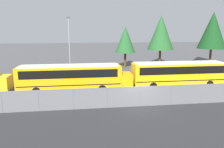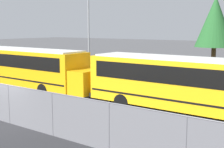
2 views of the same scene
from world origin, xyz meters
TOP-DOWN VIEW (x-y plane):
  - ground_plane at (0.00, 0.00)m, footprint 200.00×200.00m
  - fence at (0.00, -0.00)m, footprint 66.23×0.07m
  - school_bus_1 at (-6.30, 5.91)m, footprint 12.99×2.46m
  - school_bus_2 at (6.88, 6.31)m, footprint 12.99×2.46m
  - light_pole at (-6.97, 14.21)m, footprint 0.60×0.24m
  - tree_0 at (2.86, 21.29)m, footprint 3.72×3.72m

SIDE VIEW (x-z plane):
  - ground_plane at x=0.00m, z-range 0.00..0.00m
  - fence at x=0.00m, z-range 0.02..1.94m
  - school_bus_1 at x=-6.30m, z-range 0.29..3.37m
  - school_bus_2 at x=6.88m, z-range 0.29..3.37m
  - light_pole at x=-6.97m, z-range 0.39..9.20m
  - tree_0 at x=2.86m, z-range 1.36..8.97m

